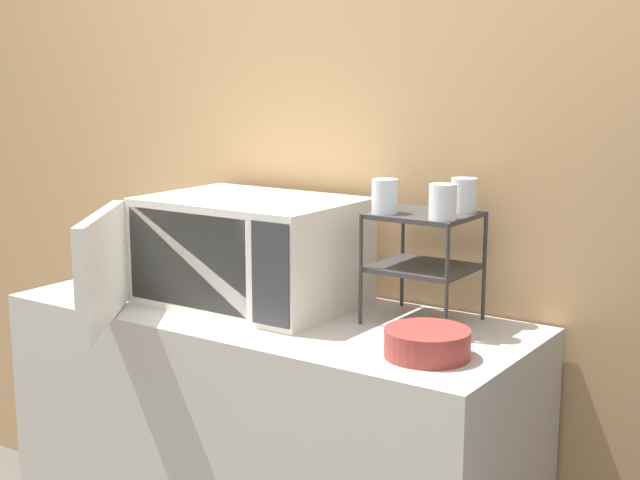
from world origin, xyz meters
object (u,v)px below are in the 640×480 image
object	(u,v)px
microwave	(244,252)
glass_front_right	(443,202)
glass_back_right	(464,195)
glass_front_left	(385,196)
dish_rack	(424,244)
bowl	(427,344)

from	to	relation	value
microwave	glass_front_right	size ratio (longest dim) A/B	9.01
glass_back_right	glass_front_right	distance (m)	0.14
glass_front_left	glass_back_right	world-z (taller)	same
glass_back_right	microwave	bearing A→B (deg)	-162.14
dish_rack	glass_front_right	world-z (taller)	glass_front_right
dish_rack	glass_front_left	xyz separation A→B (m)	(-0.08, -0.06, 0.12)
glass_front_right	bowl	world-z (taller)	glass_front_right
glass_front_right	bowl	bearing A→B (deg)	-71.56
glass_front_right	dish_rack	bearing A→B (deg)	140.46
glass_front_left	glass_front_right	bearing A→B (deg)	-2.84
bowl	microwave	bearing A→B (deg)	168.24
glass_back_right	bowl	xyz separation A→B (m)	(0.07, -0.31, -0.29)
bowl	dish_rack	bearing A→B (deg)	120.17
dish_rack	glass_back_right	distance (m)	0.16
glass_front_left	glass_front_right	world-z (taller)	same
glass_back_right	bowl	bearing A→B (deg)	-77.66
dish_rack	glass_front_left	distance (m)	0.16
glass_front_left	bowl	xyz separation A→B (m)	(0.22, -0.19, -0.29)
dish_rack	glass_front_right	size ratio (longest dim) A/B	3.29
glass_back_right	glass_front_right	bearing A→B (deg)	-86.04
dish_rack	glass_front_left	bearing A→B (deg)	-141.84
glass_front_left	glass_back_right	bearing A→B (deg)	39.81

